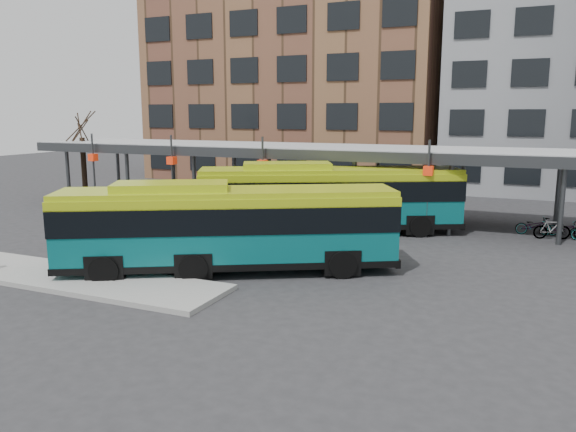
{
  "coord_description": "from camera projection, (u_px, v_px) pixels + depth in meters",
  "views": [
    {
      "loc": [
        10.65,
        -18.02,
        6.06
      ],
      "look_at": [
        1.35,
        3.24,
        1.8
      ],
      "focal_mm": 35.0,
      "sensor_mm": 36.0,
      "label": 1
    }
  ],
  "objects": [
    {
      "name": "boarding_island",
      "position": [
        54.0,
        275.0,
        20.98
      ],
      "size": [
        14.0,
        3.0,
        0.18
      ],
      "primitive_type": "cube",
      "color": "gray",
      "rests_on": "ground"
    },
    {
      "name": "bus_rear",
      "position": [
        329.0,
        196.0,
        28.58
      ],
      "size": [
        12.97,
        8.44,
        3.62
      ],
      "rotation": [
        0.0,
        0.0,
        0.47
      ],
      "color": "#08595C",
      "rests_on": "ground"
    },
    {
      "name": "building_brick",
      "position": [
        300.0,
        59.0,
        52.32
      ],
      "size": [
        26.0,
        14.0,
        22.0
      ],
      "primitive_type": "cube",
      "color": "brown",
      "rests_on": "ground"
    },
    {
      "name": "tree",
      "position": [
        84.0,
        166.0,
        39.0
      ],
      "size": [
        1.64,
        1.64,
        5.6
      ],
      "color": "black",
      "rests_on": "ground"
    },
    {
      "name": "ground",
      "position": [
        222.0,
        273.0,
        21.53
      ],
      "size": [
        120.0,
        120.0,
        0.0
      ],
      "primitive_type": "plane",
      "color": "#28282B",
      "rests_on": "ground"
    },
    {
      "name": "bus_front",
      "position": [
        227.0,
        225.0,
        21.46
      ],
      "size": [
        12.45,
        8.52,
        3.51
      ],
      "rotation": [
        0.0,
        0.0,
        0.5
      ],
      "color": "#08595C",
      "rests_on": "ground"
    },
    {
      "name": "canopy",
      "position": [
        332.0,
        151.0,
        32.44
      ],
      "size": [
        40.0,
        6.53,
        4.8
      ],
      "color": "#999B9E",
      "rests_on": "ground"
    }
  ]
}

